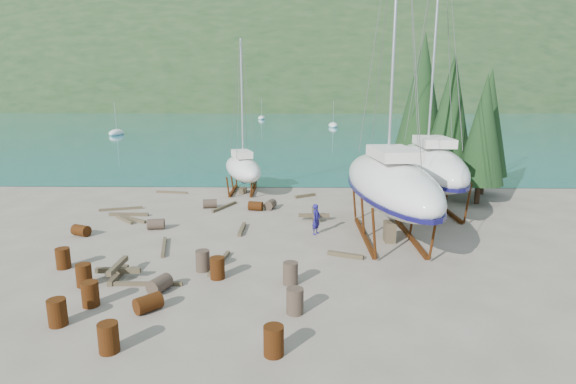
{
  "coord_description": "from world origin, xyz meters",
  "views": [
    {
      "loc": [
        1.88,
        -19.43,
        7.22
      ],
      "look_at": [
        1.48,
        3.0,
        2.29
      ],
      "focal_mm": 28.0,
      "sensor_mm": 36.0,
      "label": 1
    }
  ],
  "objects_px": {
    "small_sailboat_shore": "(243,168)",
    "worker": "(316,219)",
    "large_sailboat_far": "(429,165)",
    "large_sailboat_near": "(390,183)"
  },
  "relations": [
    {
      "from": "small_sailboat_shore",
      "to": "worker",
      "type": "relative_size",
      "value": 6.81
    },
    {
      "from": "large_sailboat_far",
      "to": "worker",
      "type": "relative_size",
      "value": 10.91
    },
    {
      "from": "large_sailboat_near",
      "to": "worker",
      "type": "xyz_separation_m",
      "value": [
        -3.59,
        0.59,
        -2.08
      ]
    },
    {
      "from": "large_sailboat_near",
      "to": "worker",
      "type": "distance_m",
      "value": 4.19
    },
    {
      "from": "large_sailboat_near",
      "to": "large_sailboat_far",
      "type": "relative_size",
      "value": 1.02
    },
    {
      "from": "large_sailboat_near",
      "to": "small_sailboat_shore",
      "type": "xyz_separation_m",
      "value": [
        -8.61,
        10.85,
        -1.07
      ]
    },
    {
      "from": "large_sailboat_near",
      "to": "worker",
      "type": "bearing_deg",
      "value": 165.26
    },
    {
      "from": "large_sailboat_near",
      "to": "large_sailboat_far",
      "type": "distance_m",
      "value": 6.61
    },
    {
      "from": "large_sailboat_far",
      "to": "small_sailboat_shore",
      "type": "xyz_separation_m",
      "value": [
        -12.19,
        5.29,
        -1.06
      ]
    },
    {
      "from": "worker",
      "to": "large_sailboat_far",
      "type": "bearing_deg",
      "value": -23.28
    }
  ]
}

